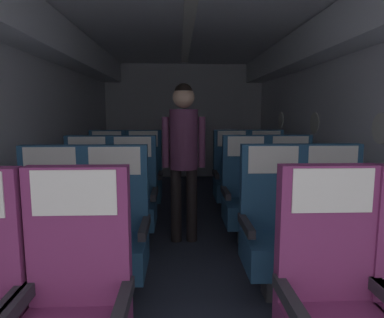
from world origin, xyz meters
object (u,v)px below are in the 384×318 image
at_px(seat_d_left_aisle, 143,180).
at_px(seat_d_right_aisle, 267,179).
at_px(seat_c_left_aisle, 133,200).
at_px(seat_a_left_aisle, 74,316).
at_px(seat_a_right_window, 335,311).
at_px(flight_attendant, 184,146).
at_px(seat_b_left_window, 49,236).
at_px(seat_c_right_aisle, 291,198).
at_px(seat_c_left_window, 87,200).
at_px(seat_b_left_aisle, 115,235).
at_px(seat_b_right_aisle, 334,232).
at_px(seat_d_right_window, 232,179).
at_px(seat_c_right_window, 246,199).
at_px(seat_d_left_window, 107,180).
at_px(seat_b_right_window, 274,232).

distance_m(seat_d_left_aisle, seat_d_right_aisle, 1.58).
bearing_deg(seat_c_left_aisle, seat_a_left_aisle, -89.89).
relative_size(seat_a_right_window, flight_attendant, 0.68).
height_order(seat_b_left_window, seat_c_right_aisle, same).
relative_size(seat_c_left_window, seat_d_left_aisle, 1.00).
distance_m(seat_a_left_aisle, seat_b_left_window, 1.07).
bearing_deg(seat_a_left_aisle, seat_a_right_window, -0.12).
bearing_deg(seat_c_left_aisle, seat_b_left_aisle, -89.99).
height_order(seat_a_right_window, seat_b_right_aisle, same).
height_order(seat_c_right_aisle, flight_attendant, flight_attendant).
distance_m(seat_d_right_aisle, seat_d_right_window, 0.45).
height_order(seat_c_right_window, seat_d_left_window, same).
xyz_separation_m(seat_b_left_window, seat_b_right_window, (1.60, 0.01, 0.00)).
relative_size(seat_a_right_window, seat_b_left_aisle, 1.00).
xyz_separation_m(seat_c_right_window, seat_d_right_aisle, (0.46, 0.98, 0.00)).
bearing_deg(seat_c_right_window, seat_c_left_window, 179.46).
distance_m(seat_b_left_aisle, seat_c_left_aisle, 0.97).
distance_m(seat_b_left_window, seat_d_right_aisle, 2.83).
bearing_deg(seat_d_left_aisle, seat_d_left_window, -179.37).
bearing_deg(seat_d_right_aisle, seat_c_left_aisle, -148.10).
relative_size(seat_b_left_window, seat_b_right_aisle, 1.00).
bearing_deg(seat_c_left_aisle, seat_a_right_window, -59.46).
bearing_deg(seat_d_right_aisle, seat_d_left_aisle, 179.89).
bearing_deg(flight_attendant, seat_c_left_aisle, 173.18).
distance_m(seat_b_left_window, seat_c_left_window, 0.99).
xyz_separation_m(seat_c_left_window, seat_c_right_window, (1.58, -0.02, 0.00)).
bearing_deg(seat_a_left_aisle, seat_b_left_window, 115.47).
height_order(seat_d_left_aisle, flight_attendant, flight_attendant).
xyz_separation_m(seat_a_right_window, seat_c_right_aisle, (0.45, 1.95, 0.00)).
bearing_deg(seat_d_left_window, seat_b_right_window, -50.49).
bearing_deg(seat_b_right_window, seat_c_right_window, 90.72).
bearing_deg(flight_attendant, seat_d_left_window, 120.05).
relative_size(seat_c_left_aisle, seat_d_left_aisle, 1.00).
distance_m(seat_b_right_aisle, seat_d_left_aisle, 2.50).
xyz_separation_m(seat_b_left_aisle, seat_b_right_window, (1.14, 0.01, 0.00)).
bearing_deg(seat_d_right_window, seat_a_left_aisle, -111.20).
bearing_deg(seat_b_left_window, seat_b_right_aisle, 0.39).
relative_size(seat_b_right_window, seat_c_left_aisle, 1.00).
height_order(seat_b_left_window, seat_d_right_aisle, same).
height_order(seat_c_left_window, seat_d_right_window, same).
bearing_deg(seat_d_right_window, seat_c_left_window, -148.59).
height_order(seat_c_left_aisle, seat_d_left_aisle, same).
xyz_separation_m(seat_d_left_aisle, seat_d_right_window, (1.13, 0.01, 0.00)).
height_order(seat_a_right_window, seat_b_left_aisle, same).
distance_m(seat_c_right_window, seat_d_left_window, 1.86).
relative_size(seat_b_right_window, seat_c_left_window, 1.00).
xyz_separation_m(seat_a_right_window, flight_attendant, (-0.63, 2.02, 0.52)).
bearing_deg(seat_d_right_aisle, seat_c_left_window, -154.82).
height_order(seat_d_left_aisle, seat_d_right_window, same).
bearing_deg(seat_d_left_aisle, seat_c_left_window, -115.51).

